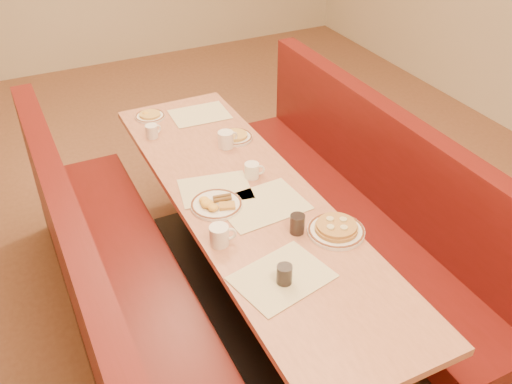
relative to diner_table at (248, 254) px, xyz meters
name	(u,v)px	position (x,y,z in m)	size (l,w,h in m)	color
ground	(249,302)	(0.00, 0.00, -0.37)	(8.00, 8.00, 0.00)	#9E6647
diner_table	(248,254)	(0.00, 0.00, 0.00)	(0.70, 2.50, 0.75)	black
booth_left	(118,298)	(-0.73, 0.00, -0.01)	(0.55, 2.50, 1.05)	#4C3326
booth_right	(359,220)	(0.73, 0.00, -0.01)	(0.55, 2.50, 1.05)	#4C3326
placemat_near_left	(282,277)	(-0.12, -0.59, 0.38)	(0.40, 0.30, 0.00)	beige
placemat_near_right	(262,205)	(0.04, -0.08, 0.38)	(0.42, 0.32, 0.00)	beige
placemat_far_left	(215,189)	(-0.12, 0.15, 0.38)	(0.37, 0.27, 0.00)	beige
placemat_far_right	(200,114)	(0.12, 0.98, 0.38)	(0.36, 0.27, 0.00)	beige
pancake_plate	(336,229)	(0.26, -0.44, 0.40)	(0.27, 0.27, 0.06)	white
eggs_plate	(216,204)	(-0.18, 0.01, 0.39)	(0.26, 0.26, 0.05)	white
extra_plate_mid	(235,137)	(0.20, 0.60, 0.39)	(0.21, 0.21, 0.04)	white
extra_plate_far	(150,116)	(-0.18, 1.09, 0.39)	(0.19, 0.19, 0.04)	white
coffee_mug_a	(252,170)	(0.11, 0.17, 0.42)	(0.11, 0.08, 0.08)	white
coffee_mug_b	(220,235)	(-0.27, -0.27, 0.43)	(0.13, 0.09, 0.10)	white
coffee_mug_c	(226,139)	(0.11, 0.53, 0.43)	(0.13, 0.09, 0.10)	white
coffee_mug_d	(152,131)	(-0.24, 0.84, 0.42)	(0.10, 0.07, 0.08)	white
soda_tumbler_near	(284,275)	(-0.13, -0.63, 0.42)	(0.07, 0.07, 0.09)	black
soda_tumbler_mid	(297,224)	(0.09, -0.35, 0.42)	(0.07, 0.07, 0.10)	black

